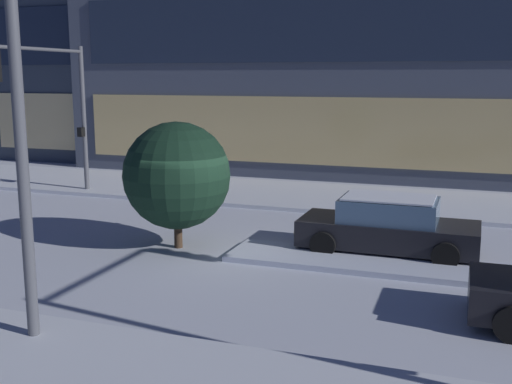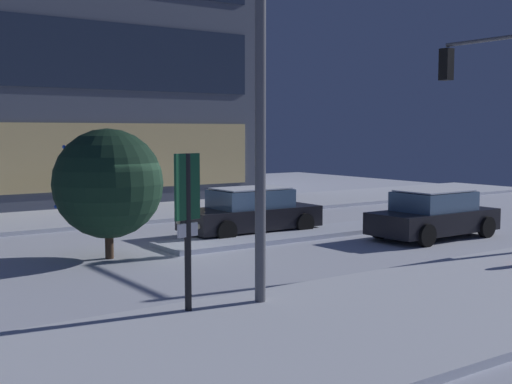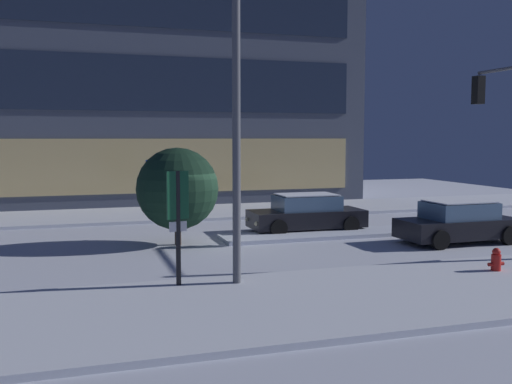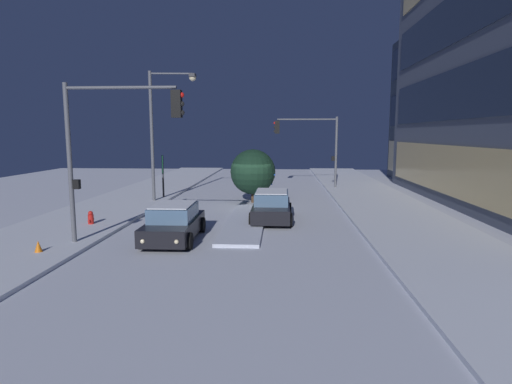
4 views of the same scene
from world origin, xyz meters
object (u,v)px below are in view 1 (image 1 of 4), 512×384
at_px(traffic_light_corner_far_left, 49,93).
at_px(street_lamp_arched, 41,32).
at_px(car_far, 388,227).
at_px(decorated_tree_median, 177,176).

xyz_separation_m(traffic_light_corner_far_left, street_lamp_arched, (7.33, -9.58, 1.32)).
height_order(traffic_light_corner_far_left, street_lamp_arched, street_lamp_arched).
xyz_separation_m(car_far, traffic_light_corner_far_left, (-12.38, 2.76, 3.21)).
xyz_separation_m(street_lamp_arched, decorated_tree_median, (-0.30, 5.51, -3.29)).
bearing_deg(decorated_tree_median, traffic_light_corner_far_left, 149.93).
relative_size(traffic_light_corner_far_left, street_lamp_arched, 0.70).
bearing_deg(street_lamp_arched, car_far, -41.76).
bearing_deg(traffic_light_corner_far_left, car_far, 77.45).
relative_size(car_far, traffic_light_corner_far_left, 0.82).
height_order(car_far, decorated_tree_median, decorated_tree_median).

